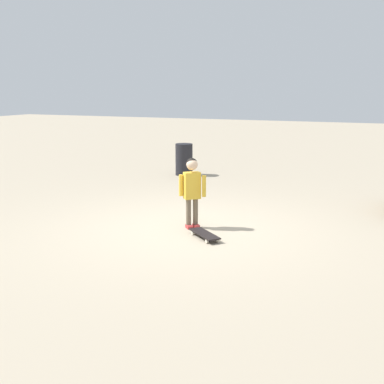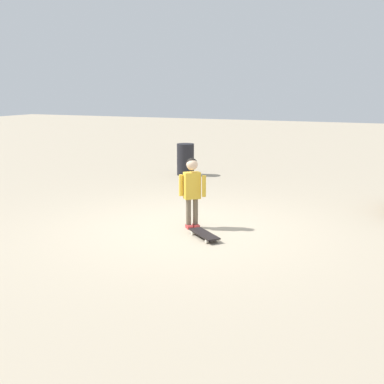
{
  "view_description": "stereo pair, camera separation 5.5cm",
  "coord_description": "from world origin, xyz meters",
  "views": [
    {
      "loc": [
        2.94,
        -6.6,
        2.08
      ],
      "look_at": [
        0.03,
        0.08,
        0.55
      ],
      "focal_mm": 46.7,
      "sensor_mm": 36.0,
      "label": 1
    },
    {
      "loc": [
        2.99,
        -6.58,
        2.08
      ],
      "look_at": [
        0.03,
        0.08,
        0.55
      ],
      "focal_mm": 46.7,
      "sensor_mm": 36.0,
      "label": 2
    }
  ],
  "objects": [
    {
      "name": "ground_plane",
      "position": [
        0.0,
        0.0,
        0.0
      ],
      "size": [
        50.0,
        50.0,
        0.0
      ],
      "primitive_type": "plane",
      "color": "tan"
    },
    {
      "name": "child_person",
      "position": [
        0.04,
        0.08,
        0.66
      ],
      "size": [
        0.4,
        0.27,
        1.06
      ],
      "color": "brown",
      "rests_on": "ground"
    },
    {
      "name": "skateboard",
      "position": [
        0.41,
        -0.35,
        0.06
      ],
      "size": [
        0.6,
        0.55,
        0.07
      ],
      "color": "black",
      "rests_on": "ground"
    },
    {
      "name": "trash_bin",
      "position": [
        -2.0,
        4.27,
        0.38
      ],
      "size": [
        0.41,
        0.41,
        0.76
      ],
      "primitive_type": "cylinder",
      "color": "black",
      "rests_on": "ground"
    }
  ]
}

